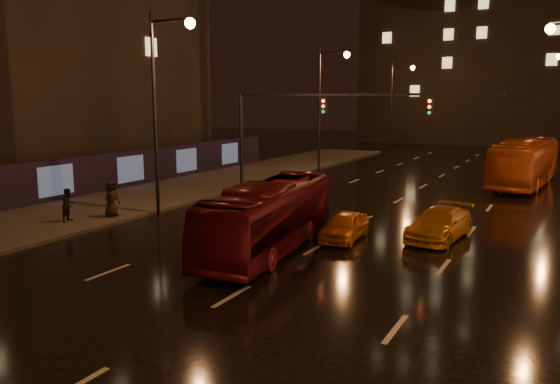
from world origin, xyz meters
name	(u,v)px	position (x,y,z in m)	size (l,w,h in m)	color
ground	(389,206)	(0.00, 20.00, 0.00)	(140.00, 140.00, 0.00)	black
sidewalk_left	(141,199)	(-13.50, 15.00, 0.07)	(7.00, 70.00, 0.15)	#38332D
building_distant	(542,5)	(4.00, 72.00, 18.00)	(44.00, 16.00, 36.00)	black
hoarding_left	(54,181)	(-17.20, 12.00, 1.25)	(0.30, 46.00, 2.50)	black
traffic_signal	(307,119)	(-5.06, 20.00, 4.74)	(15.31, 0.32, 6.20)	black
bus_red	(270,216)	(-1.50, 9.06, 1.34)	(2.25, 9.63, 2.68)	#560C12
bus_curb	(525,163)	(6.00, 31.41, 1.60)	(2.68, 11.46, 3.19)	#A74010
taxi_near	(345,226)	(0.50, 11.94, 0.58)	(1.38, 3.43, 1.17)	orange
taxi_far	(440,224)	(4.00, 13.94, 0.65)	(1.83, 4.50, 1.31)	#C17312
pedestrian_b	(69,205)	(-12.05, 8.54, 0.93)	(0.76, 0.59, 1.56)	black
pedestrian_c	(111,199)	(-11.00, 10.22, 1.04)	(0.87, 0.57, 1.78)	black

